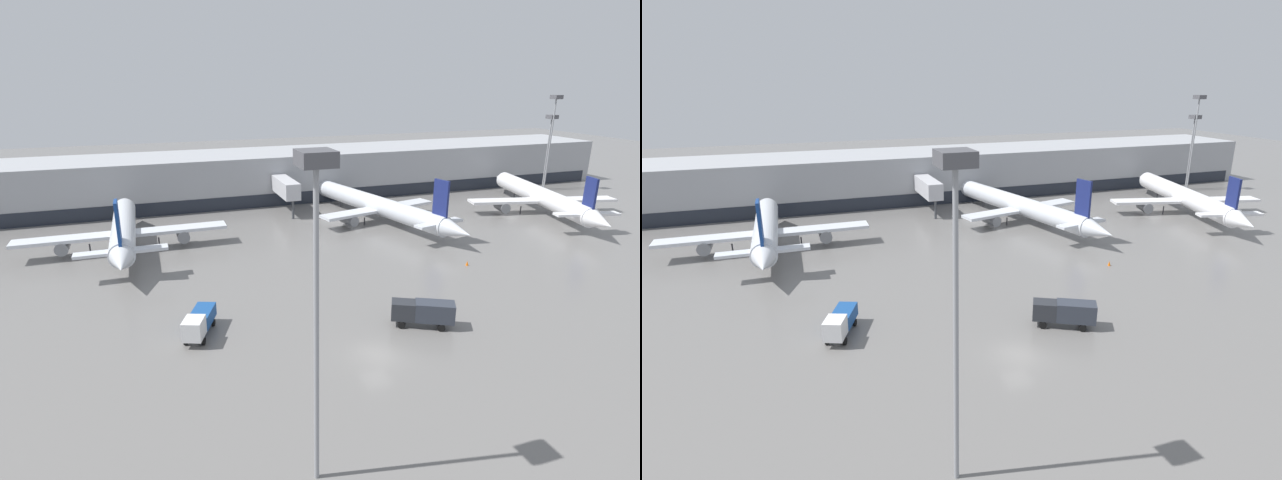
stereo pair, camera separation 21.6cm
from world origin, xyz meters
The scene contains 11 objects.
ground_plane centered at (0.00, 0.00, 0.00)m, with size 320.00×320.00×0.00m, color slate.
terminal_building centered at (0.02, 61.94, 4.49)m, with size 160.00×26.13×9.00m.
parked_jet_0 centered at (-21.01, 35.92, 3.06)m, with size 27.68×32.18×9.53m.
parked_jet_1 centered at (18.57, 38.45, 2.62)m, with size 21.69×39.13×9.27m.
parked_jet_2 centered at (48.41, 33.84, 2.76)m, with size 26.21×37.25×8.76m.
service_truck_0 centered at (6.46, 3.32, 1.58)m, with size 6.09×4.36×2.56m.
service_truck_2 centered at (-14.10, 8.58, 1.42)m, with size 3.76×6.02×2.48m.
traffic_cone_0 centered at (20.29, 15.79, 0.32)m, with size 0.37×0.37×0.64m.
apron_light_mast_0 centered at (62.91, 49.44, 12.54)m, with size 1.80×1.80×15.58m.
apron_light_mast_1 centered at (62.33, 48.40, 15.30)m, with size 1.80×1.80×19.56m.
apron_light_mast_5 centered at (-9.45, -11.43, 15.33)m, with size 1.80×1.80×19.61m.
Camera 2 is at (-17.05, -34.33, 22.93)m, focal length 28.00 mm.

